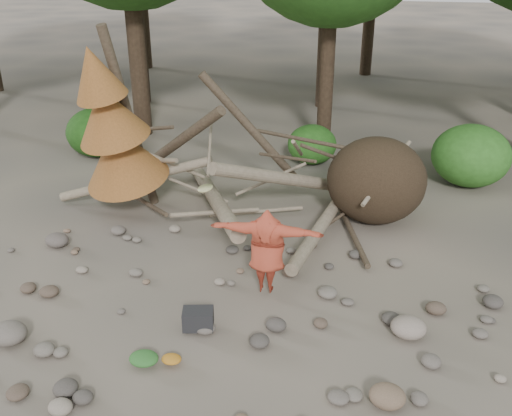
# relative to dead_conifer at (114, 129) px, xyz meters

# --- Properties ---
(ground) EXTENTS (120.00, 120.00, 0.00)m
(ground) POSITION_rel_dead_conifer_xyz_m (3.12, -3.37, -2.11)
(ground) COLOR #514C44
(ground) RESTS_ON ground
(deadfall_pile) EXTENTS (8.55, 5.24, 3.30)m
(deadfall_pile) POSITION_rel_dead_conifer_xyz_m (5.13, 0.87, -1.16)
(deadfall_pile) COLOR #332619
(deadfall_pile) RESTS_ON ground
(dead_conifer) EXTENTS (2.06, 2.16, 4.35)m
(dead_conifer) POSITION_rel_dead_conifer_xyz_m (0.00, 0.00, 0.00)
(dead_conifer) COLOR #4C3F30
(dead_conifer) RESTS_ON ground
(bush_left) EXTENTS (1.80, 1.80, 1.44)m
(bush_left) POSITION_rel_dead_conifer_xyz_m (-2.38, 3.83, -1.39)
(bush_left) COLOR #1F4E15
(bush_left) RESTS_ON ground
(bush_mid) EXTENTS (1.40, 1.40, 1.12)m
(bush_mid) POSITION_rel_dead_conifer_xyz_m (3.92, 4.43, -1.55)
(bush_mid) COLOR #29631C
(bush_mid) RESTS_ON ground
(bush_right) EXTENTS (2.00, 2.00, 1.60)m
(bush_right) POSITION_rel_dead_conifer_xyz_m (8.12, 3.63, -1.31)
(bush_right) COLOR #347624
(bush_right) RESTS_ON ground
(frisbee_thrower) EXTENTS (2.38, 0.89, 1.78)m
(frisbee_thrower) POSITION_rel_dead_conifer_xyz_m (3.86, -2.49, -1.22)
(frisbee_thrower) COLOR #A63A25
(frisbee_thrower) RESTS_ON ground
(backpack) EXTENTS (0.56, 0.43, 0.33)m
(backpack) POSITION_rel_dead_conifer_xyz_m (2.96, -3.79, -1.95)
(backpack) COLOR black
(backpack) RESTS_ON ground
(cloth_green) EXTENTS (0.45, 0.38, 0.17)m
(cloth_green) POSITION_rel_dead_conifer_xyz_m (2.41, -4.79, -2.03)
(cloth_green) COLOR #2B6227
(cloth_green) RESTS_ON ground
(cloth_orange) EXTENTS (0.31, 0.25, 0.11)m
(cloth_orange) POSITION_rel_dead_conifer_xyz_m (2.81, -4.69, -2.06)
(cloth_orange) COLOR #AD6E1D
(cloth_orange) RESTS_ON ground
(boulder_front_left) EXTENTS (0.59, 0.53, 0.35)m
(boulder_front_left) POSITION_rel_dead_conifer_xyz_m (0.10, -4.69, -1.94)
(boulder_front_left) COLOR #685F56
(boulder_front_left) RESTS_ON ground
(boulder_front_right) EXTENTS (0.51, 0.46, 0.30)m
(boulder_front_right) POSITION_rel_dead_conifer_xyz_m (5.99, -4.89, -1.96)
(boulder_front_right) COLOR brown
(boulder_front_right) RESTS_ON ground
(boulder_mid_right) EXTENTS (0.58, 0.52, 0.35)m
(boulder_mid_right) POSITION_rel_dead_conifer_xyz_m (6.33, -3.27, -1.94)
(boulder_mid_right) COLOR gray
(boulder_mid_right) RESTS_ON ground
(boulder_mid_left) EXTENTS (0.49, 0.44, 0.29)m
(boulder_mid_left) POSITION_rel_dead_conifer_xyz_m (-0.76, -1.62, -1.96)
(boulder_mid_left) COLOR #59514B
(boulder_mid_left) RESTS_ON ground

